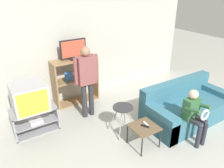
{
  "coord_description": "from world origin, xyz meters",
  "views": [
    {
      "loc": [
        -2.07,
        -1.44,
        2.7
      ],
      "look_at": [
        -0.01,
        1.8,
        0.9
      ],
      "focal_mm": 35.0,
      "sensor_mm": 36.0,
      "label": 1
    }
  ],
  "objects": [
    {
      "name": "tv_stand",
      "position": [
        -1.43,
        2.41,
        0.24
      ],
      "size": [
        0.84,
        0.49,
        0.49
      ],
      "color": "#939399",
      "rests_on": "ground_plane"
    },
    {
      "name": "television_flat",
      "position": [
        -0.25,
        3.04,
        1.32
      ],
      "size": [
        0.61,
        0.2,
        0.46
      ],
      "color": "black",
      "rests_on": "media_shelf"
    },
    {
      "name": "person_standing_adult",
      "position": [
        -0.3,
        2.32,
        0.95
      ],
      "size": [
        0.53,
        0.2,
        1.57
      ],
      "color": "#2D2D33",
      "rests_on": "ground_plane"
    },
    {
      "name": "remote_control_black",
      "position": [
        0.1,
        0.9,
        0.42
      ],
      "size": [
        0.1,
        0.14,
        0.02
      ],
      "primitive_type": "cube",
      "rotation": [
        0.0,
        0.0,
        0.52
      ],
      "color": "black",
      "rests_on": "snack_table"
    },
    {
      "name": "folding_stool",
      "position": [
        0.01,
        1.45,
        0.47
      ],
      "size": [
        0.46,
        0.43,
        0.56
      ],
      "color": "#99999E",
      "rests_on": "ground_plane"
    },
    {
      "name": "snack_table",
      "position": [
        0.09,
        0.9,
        0.36
      ],
      "size": [
        0.46,
        0.46,
        0.41
      ],
      "color": "brown",
      "rests_on": "ground_plane"
    },
    {
      "name": "remote_control_white",
      "position": [
        0.16,
        0.94,
        0.42
      ],
      "size": [
        0.05,
        0.15,
        0.02
      ],
      "primitive_type": "cube",
      "rotation": [
        0.0,
        0.0,
        -0.11
      ],
      "color": "silver",
      "rests_on": "snack_table"
    },
    {
      "name": "wall_back",
      "position": [
        0.0,
        3.3,
        1.3
      ],
      "size": [
        6.4,
        0.06,
        2.6
      ],
      "color": "beige",
      "rests_on": "ground_plane"
    },
    {
      "name": "media_shelf",
      "position": [
        -0.26,
        3.04,
        0.56
      ],
      "size": [
        1.07,
        0.38,
        1.1
      ],
      "color": "#9E7A51",
      "rests_on": "ground_plane"
    },
    {
      "name": "person_seated_child",
      "position": [
        0.94,
        0.56,
        0.59
      ],
      "size": [
        0.33,
        0.43,
        1.0
      ],
      "color": "#2D2D38",
      "rests_on": "ground_plane"
    },
    {
      "name": "television_main",
      "position": [
        -1.45,
        2.4,
        0.75
      ],
      "size": [
        0.62,
        0.57,
        0.52
      ],
      "color": "#B2B2B7",
      "rests_on": "tv_stand"
    },
    {
      "name": "couch",
      "position": [
        1.39,
        1.08,
        0.28
      ],
      "size": [
        1.92,
        0.91,
        0.8
      ],
      "color": "teal",
      "rests_on": "ground_plane"
    }
  ]
}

